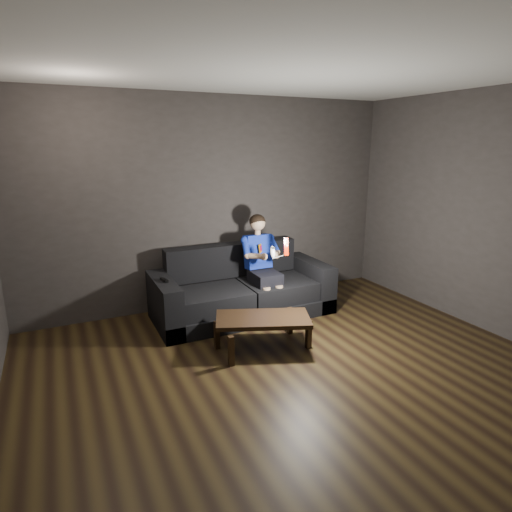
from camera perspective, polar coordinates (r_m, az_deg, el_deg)
floor at (r=3.92m, az=8.13°, el=-17.74°), size 5.00×5.00×0.00m
back_wall at (r=5.61m, az=-5.59°, el=7.03°), size 5.00×0.04×2.70m
ceiling at (r=3.37m, az=9.95°, el=24.84°), size 5.00×5.00×0.02m
sofa at (r=5.40m, az=-1.91°, el=-4.98°), size 2.19×0.95×0.85m
child at (r=5.31m, az=0.75°, el=-0.13°), size 0.48×0.58×1.17m
wii_remote_red at (r=4.91m, az=4.03°, el=1.27°), size 0.07×0.09×0.21m
nunchuk_white at (r=4.85m, az=2.24°, el=0.54°), size 0.06×0.09×0.15m
wii_remote_black at (r=4.93m, az=-12.15°, el=-3.14°), size 0.06×0.16×0.03m
coffee_table at (r=4.51m, az=0.92°, el=-8.70°), size 1.08×0.81×0.35m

